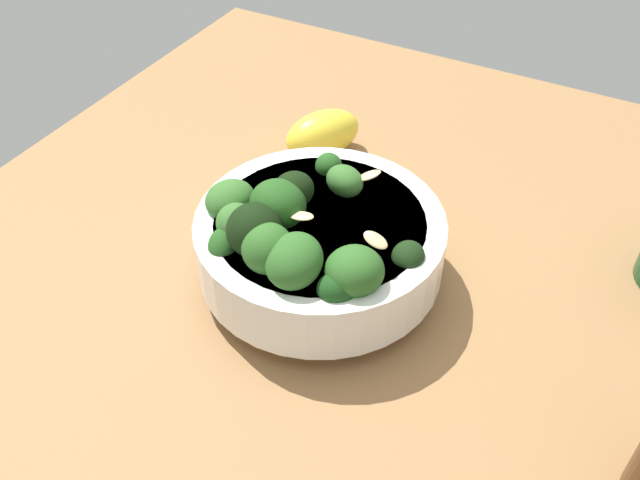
% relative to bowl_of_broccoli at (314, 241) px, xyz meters
% --- Properties ---
extents(ground_plane, '(0.69, 0.69, 0.04)m').
position_rel_bowl_of_broccoli_xyz_m(ground_plane, '(-0.04, 0.02, -0.06)').
color(ground_plane, '#996D42').
extents(bowl_of_broccoli, '(0.18, 0.18, 0.10)m').
position_rel_bowl_of_broccoli_xyz_m(bowl_of_broccoli, '(0.00, 0.00, 0.00)').
color(bowl_of_broccoli, white).
rests_on(bowl_of_broccoli, ground_plane).
extents(lemon_wedge, '(0.09, 0.07, 0.04)m').
position_rel_bowl_of_broccoli_xyz_m(lemon_wedge, '(-0.15, -0.07, -0.02)').
color(lemon_wedge, yellow).
rests_on(lemon_wedge, ground_plane).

